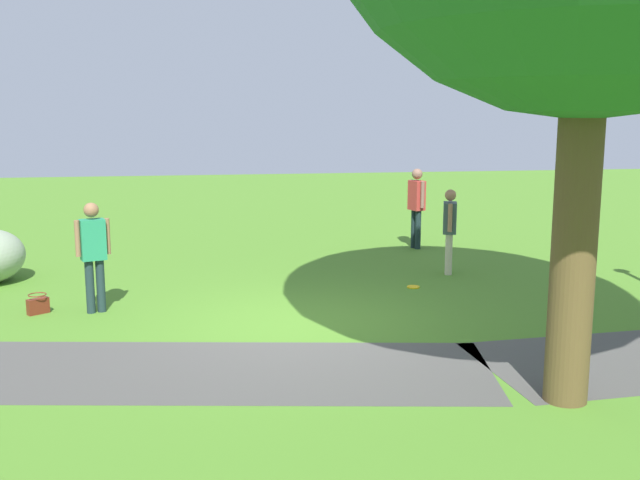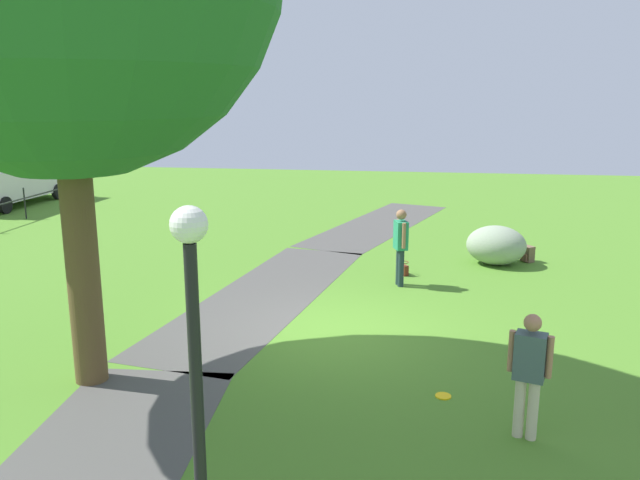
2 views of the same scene
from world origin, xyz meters
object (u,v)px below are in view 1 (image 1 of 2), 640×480
object	(u,v)px
woman_with_handbag	(93,249)
frisbee_on_grass	(413,287)
passerby_on_path	(450,226)
handbag_on_grass	(38,305)
man_near_boulder	(417,202)

from	to	relation	value
woman_with_handbag	frisbee_on_grass	world-z (taller)	woman_with_handbag
passerby_on_path	handbag_on_grass	size ratio (longest dim) A/B	4.21
passerby_on_path	frisbee_on_grass	xyz separation A→B (m)	(0.95, 0.95, -0.91)
man_near_boulder	passerby_on_path	xyz separation A→B (m)	(0.09, 2.54, -0.12)
woman_with_handbag	frisbee_on_grass	xyz separation A→B (m)	(-5.25, -0.78, -0.98)
man_near_boulder	frisbee_on_grass	distance (m)	3.78
passerby_on_path	man_near_boulder	bearing A→B (deg)	-92.11
passerby_on_path	woman_with_handbag	bearing A→B (deg)	15.54
man_near_boulder	handbag_on_grass	bearing A→B (deg)	30.52
woman_with_handbag	passerby_on_path	xyz separation A→B (m)	(-6.19, -1.72, -0.07)
woman_with_handbag	man_near_boulder	size ratio (longest dim) A/B	0.96
woman_with_handbag	handbag_on_grass	xyz separation A→B (m)	(0.87, -0.04, -0.85)
man_near_boulder	handbag_on_grass	xyz separation A→B (m)	(7.15, 4.22, -0.90)
woman_with_handbag	frisbee_on_grass	bearing A→B (deg)	-171.59
woman_with_handbag	man_near_boulder	xyz separation A→B (m)	(-6.29, -4.26, 0.05)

